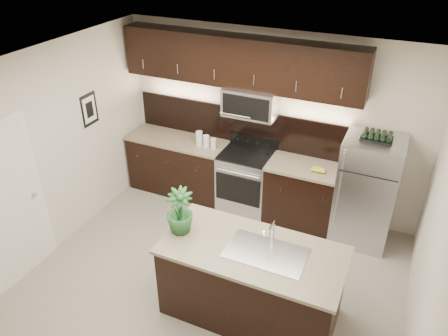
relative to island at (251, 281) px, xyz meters
name	(u,v)px	position (x,y,z in m)	size (l,w,h in m)	color
ground	(213,281)	(-0.60, 0.26, -0.47)	(4.50, 4.50, 0.00)	gray
room_walls	(200,164)	(-0.71, 0.22, 1.22)	(4.52, 4.02, 2.71)	beige
counter_run	(233,177)	(-1.06, 1.95, 0.00)	(3.51, 0.65, 0.94)	black
upper_fixtures	(241,70)	(-1.03, 2.09, 1.67)	(3.49, 0.40, 1.66)	black
island	(251,281)	(0.00, 0.00, 0.00)	(1.96, 0.96, 0.94)	black
sink_faucet	(267,251)	(0.15, 0.01, 0.48)	(0.84, 0.50, 0.28)	silver
refrigerator	(366,191)	(0.91, 1.89, 0.31)	(0.75, 0.68, 1.56)	#B2B2B7
wine_rack	(377,136)	(0.91, 1.89, 1.13)	(0.38, 0.24, 0.09)	black
plant	(179,211)	(-0.85, -0.04, 0.73)	(0.30, 0.30, 0.53)	#1E4B22
canisters	(205,140)	(-1.51, 1.89, 0.57)	(0.34, 0.10, 0.22)	silver
french_press	(344,169)	(0.57, 1.90, 0.57)	(0.09, 0.09, 0.27)	silver
bananas	(314,168)	(0.19, 1.87, 0.50)	(0.21, 0.16, 0.06)	gold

